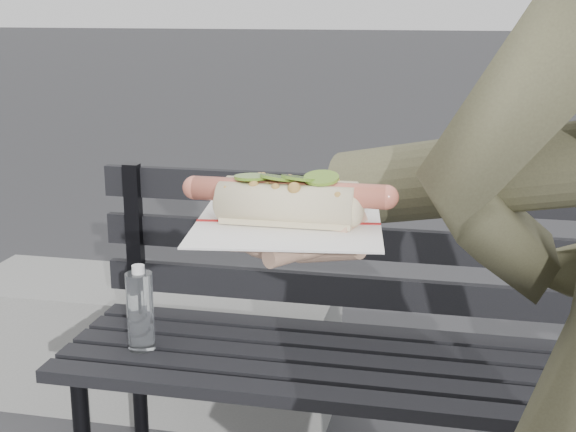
{
  "coord_description": "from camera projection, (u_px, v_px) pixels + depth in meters",
  "views": [
    {
      "loc": [
        0.11,
        -0.76,
        1.28
      ],
      "look_at": [
        -0.06,
        0.02,
        1.07
      ],
      "focal_mm": 50.0,
      "sensor_mm": 36.0,
      "label": 1
    }
  ],
  "objects": [
    {
      "name": "park_bench",
      "position": [
        375.0,
        332.0,
        1.91
      ],
      "size": [
        1.5,
        0.44,
        0.88
      ],
      "color": "black",
      "rests_on": "ground"
    },
    {
      "name": "concrete_block",
      "position": [
        153.0,
        342.0,
        2.64
      ],
      "size": [
        1.2,
        0.4,
        0.4
      ],
      "primitive_type": "cube",
      "color": "slate",
      "rests_on": "ground"
    },
    {
      "name": "held_hotdog",
      "position": [
        490.0,
        179.0,
        0.84
      ],
      "size": [
        0.64,
        0.32,
        0.2
      ],
      "color": "#45432E"
    }
  ]
}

